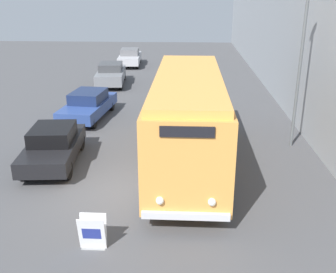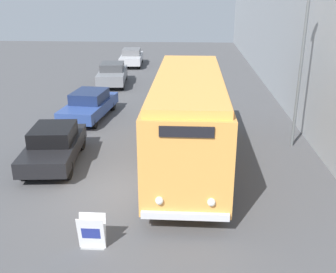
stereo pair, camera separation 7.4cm
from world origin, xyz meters
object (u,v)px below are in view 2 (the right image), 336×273
sign_board (92,233)px  parked_car_distant (132,57)px  vintage_bus (188,117)px  parked_car_near (54,145)px  parked_car_far (112,74)px  streetlamp (303,45)px  parked_car_mid (89,104)px

sign_board → parked_car_distant: size_ratio=0.20×
vintage_bus → sign_board: 5.99m
parked_car_near → parked_car_far: parked_car_far is taller
parked_car_near → parked_car_far: size_ratio=0.93×
streetlamp → parked_car_distant: (-9.69, 18.68, -3.51)m
streetlamp → parked_car_far: streetlamp is taller
sign_board → parked_car_far: bearing=99.5°
parked_car_near → parked_car_mid: bearing=85.3°
parked_car_far → parked_car_distant: size_ratio=0.99×
streetlamp → parked_car_distant: size_ratio=1.40×
parked_car_mid → parked_car_far: size_ratio=1.00×
parked_car_far → vintage_bus: bearing=-73.3°
parked_car_far → parked_car_distant: 7.62m
parked_car_near → streetlamp: bearing=8.4°
parked_car_near → parked_car_far: (-0.38, 13.42, 0.03)m
sign_board → parked_car_near: size_ratio=0.22×
parked_car_mid → parked_car_distant: parked_car_distant is taller
parked_car_far → parked_car_distant: (0.22, 7.62, -0.03)m
streetlamp → sign_board: bearing=-132.1°
parked_car_distant → parked_car_mid: bearing=-93.4°
sign_board → streetlamp: 10.85m
parked_car_near → sign_board: bearing=-67.8°
vintage_bus → parked_car_distant: 21.61m
vintage_bus → parked_car_mid: size_ratio=1.98×
vintage_bus → parked_car_distant: (-5.25, 20.93, -1.20)m
vintage_bus → sign_board: size_ratio=9.72×
parked_car_mid → streetlamp: bearing=-13.8°
parked_car_mid → parked_car_far: bearing=97.9°
parked_car_near → parked_car_far: 13.42m
parked_car_mid → parked_car_distant: bearing=96.0°
sign_board → parked_car_distant: bearing=96.3°
streetlamp → parked_car_mid: size_ratio=1.42×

